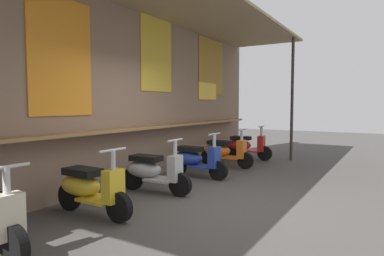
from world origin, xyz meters
The scene contains 7 objects.
ground_plane centered at (0.00, 0.00, 0.00)m, with size 31.95×31.95×0.00m, color #474442.
market_stall_facade centered at (0.00, 1.88, 1.97)m, with size 11.41×2.34×3.57m.
scooter_yellow centered at (-1.44, 1.08, 0.39)m, with size 0.46×1.40×0.97m.
scooter_silver centered at (-0.02, 1.08, 0.39)m, with size 0.48×1.40×0.97m.
scooter_blue centered at (1.45, 1.08, 0.39)m, with size 0.46×1.40×0.97m.
scooter_orange centered at (2.86, 1.08, 0.39)m, with size 0.46×1.40×0.97m.
scooter_red centered at (4.25, 1.08, 0.39)m, with size 0.49×1.40×0.97m.
Camera 1 is at (-4.64, -2.55, 1.54)m, focal length 31.35 mm.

